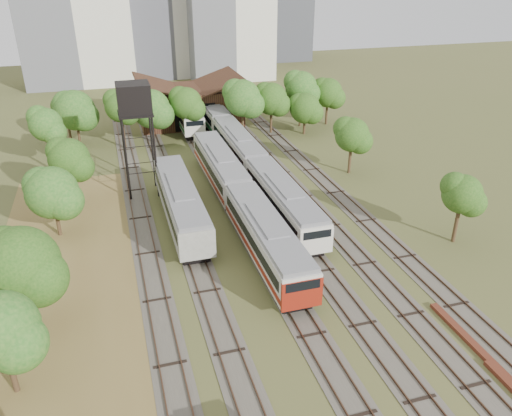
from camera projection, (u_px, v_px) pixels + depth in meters
name	position (u px, v px, depth m)	size (l,w,h in m)	color
ground	(358.00, 360.00, 33.05)	(240.00, 240.00, 0.00)	#475123
dry_grass_patch	(76.00, 335.00, 35.24)	(14.00, 60.00, 0.04)	brown
tracks	(246.00, 204.00, 54.31)	(24.60, 80.00, 0.19)	#4C473D
railcar_red_set	(240.00, 198.00, 50.85)	(3.19, 34.58, 3.95)	black
railcar_green_set	(239.00, 147.00, 65.22)	(3.11, 52.08, 3.85)	black
railcar_rear	(186.00, 114.00, 79.17)	(3.08, 16.08, 3.81)	black
old_grey_coach	(181.00, 203.00, 49.71)	(3.21, 18.00, 3.98)	black
water_tower	(134.00, 102.00, 52.54)	(3.60, 3.60, 12.44)	black
rail_pile_far	(472.00, 343.00, 34.35)	(0.56, 8.94, 0.29)	brown
maintenance_shed	(189.00, 104.00, 81.25)	(16.45, 11.55, 7.58)	#341812
tree_band_left	(43.00, 204.00, 42.81)	(7.47, 64.65, 8.07)	#382616
tree_band_far	(205.00, 101.00, 72.95)	(43.36, 9.28, 8.65)	#382616
tree_band_right	(344.00, 130.00, 63.46)	(5.63, 38.88, 7.03)	#382616
tower_far_right	(285.00, 3.00, 130.06)	(12.00, 12.00, 28.00)	#3F4147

